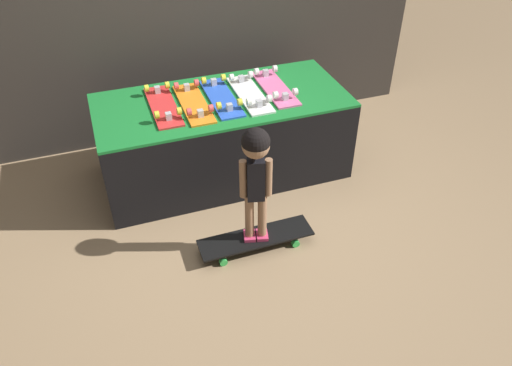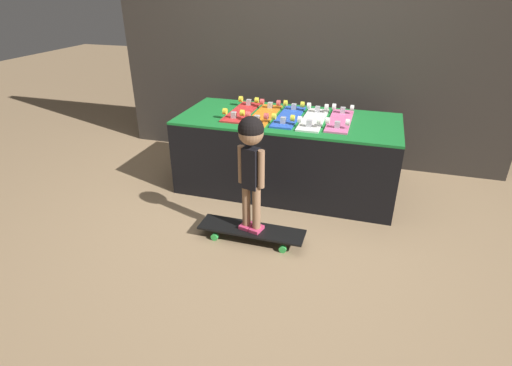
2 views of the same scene
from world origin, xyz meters
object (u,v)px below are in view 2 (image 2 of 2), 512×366
skateboard_white_on_rack (313,118)px  child (251,154)px  skateboard_orange_on_rack (264,114)px  skateboard_red_on_rack (242,111)px  skateboard_on_floor (251,231)px  skateboard_pink_on_rack (340,119)px  skateboard_blue_on_rack (289,115)px

skateboard_white_on_rack → child: 0.92m
skateboard_white_on_rack → skateboard_orange_on_rack: bearing=179.7°
skateboard_red_on_rack → skateboard_on_floor: skateboard_red_on_rack is taller
skateboard_pink_on_rack → skateboard_white_on_rack: bearing=-171.1°
skateboard_red_on_rack → skateboard_pink_on_rack: bearing=-0.2°
skateboard_blue_on_rack → skateboard_pink_on_rack: 0.43m
skateboard_red_on_rack → skateboard_white_on_rack: (0.64, -0.04, 0.00)m
skateboard_orange_on_rack → child: 0.90m
skateboard_orange_on_rack → skateboard_blue_on_rack: bearing=4.1°
skateboard_white_on_rack → skateboard_pink_on_rack: bearing=8.9°
skateboard_orange_on_rack → skateboard_white_on_rack: (0.43, -0.00, 0.00)m
child → skateboard_white_on_rack: bearing=87.2°
skateboard_on_floor → skateboard_pink_on_rack: bearing=62.5°
skateboard_red_on_rack → skateboard_white_on_rack: bearing=-3.3°
skateboard_red_on_rack → skateboard_orange_on_rack: (0.21, -0.03, 0.00)m
skateboard_red_on_rack → skateboard_white_on_rack: size_ratio=1.00×
skateboard_red_on_rack → skateboard_on_floor: bearing=-67.7°
skateboard_red_on_rack → child: bearing=-67.7°
skateboard_blue_on_rack → skateboard_pink_on_rack: same height
skateboard_pink_on_rack → skateboard_red_on_rack: bearing=179.8°
skateboard_pink_on_rack → skateboard_blue_on_rack: bearing=-177.9°
skateboard_pink_on_rack → skateboard_on_floor: (-0.48, -0.92, -0.60)m
skateboard_orange_on_rack → skateboard_pink_on_rack: 0.64m
skateboard_red_on_rack → skateboard_blue_on_rack: size_ratio=1.00×
skateboard_white_on_rack → child: bearing=-106.6°
skateboard_orange_on_rack → skateboard_blue_on_rack: (0.21, 0.02, 0.00)m
skateboard_white_on_rack → skateboard_on_floor: bearing=-106.6°
skateboard_orange_on_rack → skateboard_white_on_rack: same height
skateboard_blue_on_rack → skateboard_pink_on_rack: size_ratio=1.00×
skateboard_orange_on_rack → skateboard_on_floor: 1.08m
skateboard_pink_on_rack → skateboard_on_floor: bearing=-117.5°
skateboard_on_floor → skateboard_orange_on_rack: bearing=100.5°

